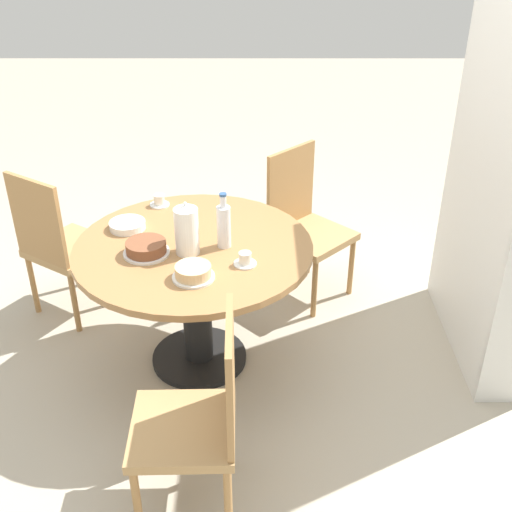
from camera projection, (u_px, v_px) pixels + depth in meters
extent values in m
plane|color=#B2A893|center=(200.00, 359.00, 3.61)|extent=(14.00, 14.00, 0.00)
cylinder|color=black|center=(200.00, 357.00, 3.60)|extent=(0.53, 0.53, 0.03)
cylinder|color=black|center=(197.00, 306.00, 3.43)|extent=(0.16, 0.16, 0.67)
cylinder|color=#9E7042|center=(193.00, 248.00, 3.25)|extent=(1.21, 1.21, 0.04)
cylinder|color=#A87A47|center=(314.00, 289.00, 3.87)|extent=(0.03, 0.03, 0.40)
cylinder|color=#A87A47|center=(351.00, 267.00, 4.09)|extent=(0.03, 0.03, 0.40)
cylinder|color=#A87A47|center=(271.00, 267.00, 4.09)|extent=(0.03, 0.03, 0.40)
cylinder|color=#A87A47|center=(308.00, 247.00, 4.30)|extent=(0.03, 0.03, 0.40)
cube|color=tan|center=(313.00, 236.00, 3.97)|extent=(0.59, 0.59, 0.04)
cube|color=#A87A47|center=(291.00, 187.00, 3.95)|extent=(0.30, 0.30, 0.50)
cylinder|color=#A87A47|center=(118.00, 275.00, 4.00)|extent=(0.03, 0.03, 0.40)
cylinder|color=#A87A47|center=(77.00, 259.00, 4.17)|extent=(0.03, 0.03, 0.40)
cylinder|color=#A87A47|center=(75.00, 303.00, 3.74)|extent=(0.03, 0.03, 0.40)
cylinder|color=#A87A47|center=(33.00, 284.00, 3.91)|extent=(0.03, 0.03, 0.40)
cube|color=tan|center=(71.00, 249.00, 3.84)|extent=(0.58, 0.58, 0.04)
cube|color=#A87A47|center=(37.00, 221.00, 3.56)|extent=(0.24, 0.35, 0.50)
cylinder|color=#A87A47|center=(148.00, 436.00, 2.84)|extent=(0.03, 0.03, 0.40)
cylinder|color=#A87A47|center=(137.00, 504.00, 2.53)|extent=(0.03, 0.03, 0.40)
cylinder|color=#A87A47|center=(229.00, 435.00, 2.85)|extent=(0.03, 0.03, 0.40)
cylinder|color=#A87A47|center=(228.00, 502.00, 2.54)|extent=(0.03, 0.03, 0.40)
cube|color=tan|center=(183.00, 429.00, 2.58)|extent=(0.43, 0.43, 0.04)
cube|color=#A87A47|center=(230.00, 377.00, 2.45)|extent=(0.40, 0.04, 0.50)
cube|color=silver|center=(476.00, 147.00, 3.70)|extent=(0.04, 0.28, 1.99)
cube|color=silver|center=(479.00, 184.00, 3.26)|extent=(1.06, 0.02, 1.99)
cube|color=silver|center=(472.00, 336.00, 3.76)|extent=(0.99, 0.27, 0.04)
cube|color=silver|center=(493.00, 240.00, 3.43)|extent=(0.99, 0.27, 0.04)
cube|color=#B72D28|center=(493.00, 334.00, 3.38)|extent=(0.41, 0.21, 0.45)
cube|color=beige|center=(464.00, 270.00, 3.87)|extent=(0.41, 0.21, 0.51)
cube|color=black|center=(482.00, 165.00, 3.55)|extent=(0.35, 0.21, 0.57)
cube|color=gold|center=(506.00, 58.00, 3.21)|extent=(0.44, 0.21, 0.43)
cylinder|color=white|center=(187.00, 231.00, 3.12)|extent=(0.12, 0.12, 0.24)
cone|color=white|center=(185.00, 207.00, 3.05)|extent=(0.11, 0.11, 0.02)
sphere|color=white|center=(185.00, 204.00, 3.04)|extent=(0.02, 0.02, 0.02)
cylinder|color=silver|center=(224.00, 227.00, 3.18)|extent=(0.07, 0.07, 0.22)
cylinder|color=silver|center=(223.00, 201.00, 3.11)|extent=(0.03, 0.03, 0.06)
cylinder|color=#2D5184|center=(223.00, 195.00, 3.09)|extent=(0.04, 0.04, 0.01)
cylinder|color=white|center=(147.00, 253.00, 3.16)|extent=(0.23, 0.23, 0.01)
cylinder|color=brown|center=(146.00, 247.00, 3.14)|extent=(0.20, 0.20, 0.06)
cylinder|color=white|center=(194.00, 277.00, 2.97)|extent=(0.20, 0.20, 0.01)
cylinder|color=#DBB784|center=(193.00, 271.00, 2.95)|extent=(0.17, 0.17, 0.05)
cylinder|color=silver|center=(245.00, 264.00, 3.07)|extent=(0.11, 0.11, 0.01)
cylinder|color=silver|center=(245.00, 258.00, 3.06)|extent=(0.06, 0.06, 0.06)
cylinder|color=silver|center=(160.00, 205.00, 3.63)|extent=(0.11, 0.11, 0.01)
cylinder|color=silver|center=(159.00, 199.00, 3.61)|extent=(0.06, 0.06, 0.06)
cylinder|color=white|center=(128.00, 228.00, 3.39)|extent=(0.19, 0.19, 0.01)
cylinder|color=white|center=(128.00, 226.00, 3.38)|extent=(0.19, 0.19, 0.01)
cylinder|color=white|center=(127.00, 224.00, 3.38)|extent=(0.19, 0.19, 0.01)
cylinder|color=white|center=(127.00, 223.00, 3.37)|extent=(0.19, 0.19, 0.01)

